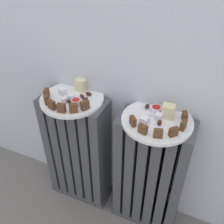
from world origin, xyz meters
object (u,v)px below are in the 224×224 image
object	(u,v)px
plate_right	(157,121)
fork	(149,120)
radiator_right	(149,176)
jam_bowl_right	(156,109)
plate_left	(72,99)
radiator_left	(78,152)
jam_bowl_left	(76,102)

from	to	relation	value
plate_right	fork	size ratio (longest dim) A/B	2.43
plate_right	radiator_right	bearing A→B (deg)	90.00
jam_bowl_right	fork	size ratio (longest dim) A/B	0.37
radiator_right	plate_left	bearing A→B (deg)	-180.00
plate_right	jam_bowl_right	distance (m)	0.05
radiator_left	plate_right	distance (m)	0.46
plate_left	jam_bowl_left	size ratio (longest dim) A/B	7.00
radiator_left	plate_right	size ratio (longest dim) A/B	2.30
fork	jam_bowl_left	bearing A→B (deg)	-175.33
radiator_right	jam_bowl_left	xyz separation A→B (m)	(-0.31, -0.04, 0.33)
radiator_left	fork	bearing A→B (deg)	-2.88
jam_bowl_left	plate_right	bearing A→B (deg)	7.35
radiator_left	fork	xyz separation A→B (m)	(0.33, -0.02, 0.31)
plate_right	jam_bowl_right	size ratio (longest dim) A/B	6.59
plate_left	jam_bowl_right	size ratio (longest dim) A/B	6.59
radiator_left	jam_bowl_left	bearing A→B (deg)	-42.15
radiator_left	plate_left	distance (m)	0.31
radiator_left	radiator_right	xyz separation A→B (m)	(0.35, 0.00, 0.00)
plate_left	radiator_left	bearing A→B (deg)	90.00
plate_right	fork	bearing A→B (deg)	-145.20
plate_right	fork	distance (m)	0.03
radiator_right	jam_bowl_left	bearing A→B (deg)	-172.65
radiator_right	plate_right	distance (m)	0.31
radiator_left	jam_bowl_right	bearing A→B (deg)	7.30
jam_bowl_right	plate_right	bearing A→B (deg)	-68.85
radiator_right	fork	bearing A→B (deg)	-145.20
jam_bowl_left	fork	distance (m)	0.28
jam_bowl_right	fork	world-z (taller)	jam_bowl_right
jam_bowl_left	fork	world-z (taller)	jam_bowl_left
plate_right	radiator_left	bearing A→B (deg)	180.00
plate_left	jam_bowl_left	distance (m)	0.06
jam_bowl_left	jam_bowl_right	size ratio (longest dim) A/B	0.94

